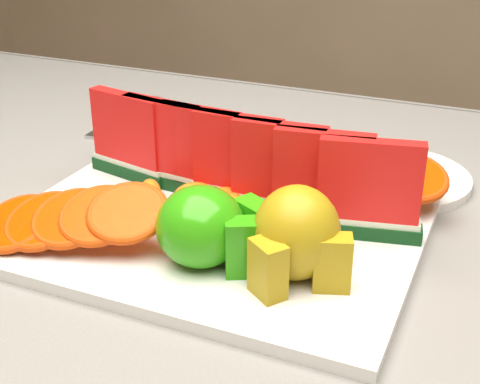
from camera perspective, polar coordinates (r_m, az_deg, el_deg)
name	(u,v)px	position (r m, az deg, el deg)	size (l,w,h in m)	color
table	(182,316)	(0.73, -4.95, -10.50)	(1.40, 0.90, 0.75)	#4D351B
tablecloth	(180,266)	(0.70, -5.14, -6.34)	(1.53, 1.03, 0.20)	gray
platter	(212,229)	(0.67, -2.40, -3.20)	(0.40, 0.30, 0.01)	silver
apple_cluster	(209,228)	(0.59, -2.68, -3.12)	(0.11, 0.09, 0.07)	#32940B
pear_cluster	(297,237)	(0.56, 4.88, -3.81)	(0.10, 0.10, 0.08)	#B36C21
side_plate	(392,177)	(0.80, 12.84, 1.25)	(0.20, 0.20, 0.01)	silver
fork	(124,116)	(1.00, -9.91, 6.39)	(0.03, 0.20, 0.00)	silver
watermelon_row	(237,163)	(0.68, -0.23, 2.51)	(0.39, 0.07, 0.10)	#0D380F
orange_fan_front	(71,218)	(0.64, -14.21, -2.15)	(0.20, 0.12, 0.05)	#CD4800
orange_fan_back	(278,163)	(0.74, 3.28, 2.49)	(0.38, 0.11, 0.05)	#CD4800
tangerine_segments	(206,204)	(0.67, -2.95, -1.04)	(0.17, 0.08, 0.03)	#F96509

